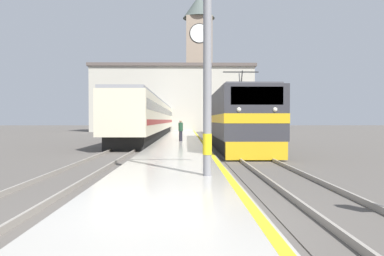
# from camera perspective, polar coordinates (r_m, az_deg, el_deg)

# --- Properties ---
(ground_plane) EXTENTS (200.00, 200.00, 0.00)m
(ground_plane) POSITION_cam_1_polar(r_m,az_deg,el_deg) (37.03, -1.65, -1.67)
(ground_plane) COLOR #514C47
(platform) EXTENTS (3.62, 140.00, 0.27)m
(platform) POSITION_cam_1_polar(r_m,az_deg,el_deg) (32.03, -1.76, -1.88)
(platform) COLOR #ADA89E
(platform) RESTS_ON ground
(rail_track_near) EXTENTS (2.84, 140.00, 0.16)m
(rail_track_near) POSITION_cam_1_polar(r_m,az_deg,el_deg) (32.18, 4.65, -2.05)
(rail_track_near) COLOR #514C47
(rail_track_near) RESTS_ON ground
(rail_track_far) EXTENTS (2.84, 140.00, 0.16)m
(rail_track_far) POSITION_cam_1_polar(r_m,az_deg,el_deg) (32.24, -7.49, -2.05)
(rail_track_far) COLOR #514C47
(rail_track_far) RESTS_ON ground
(locomotive_train) EXTENTS (2.92, 19.90, 4.63)m
(locomotive_train) POSITION_cam_1_polar(r_m,az_deg,el_deg) (26.42, 5.87, 1.24)
(locomotive_train) COLOR black
(locomotive_train) RESTS_ON ground
(passenger_train) EXTENTS (2.92, 54.56, 3.84)m
(passenger_train) POSITION_cam_1_polar(r_m,az_deg,el_deg) (48.19, -5.31, 1.45)
(passenger_train) COLOR black
(passenger_train) RESTS_ON ground
(catenary_mast) EXTENTS (2.82, 0.26, 7.01)m
(catenary_mast) POSITION_cam_1_polar(r_m,az_deg,el_deg) (10.84, 3.06, 11.59)
(catenary_mast) COLOR gray
(catenary_mast) RESTS_ON platform
(person_on_platform) EXTENTS (0.34, 0.34, 1.61)m
(person_on_platform) POSITION_cam_1_polar(r_m,az_deg,el_deg) (28.33, -1.73, -0.31)
(person_on_platform) COLOR #23232D
(person_on_platform) RESTS_ON platform
(clock_tower) EXTENTS (6.24, 6.24, 26.38)m
(clock_tower) POSITION_cam_1_polar(r_m,az_deg,el_deg) (74.95, 1.06, 10.65)
(clock_tower) COLOR gray
(clock_tower) RESTS_ON ground
(station_building) EXTENTS (26.70, 9.57, 10.87)m
(station_building) POSITION_cam_1_polar(r_m,az_deg,el_deg) (63.46, -2.92, 4.45)
(station_building) COLOR #B7B2A3
(station_building) RESTS_ON ground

